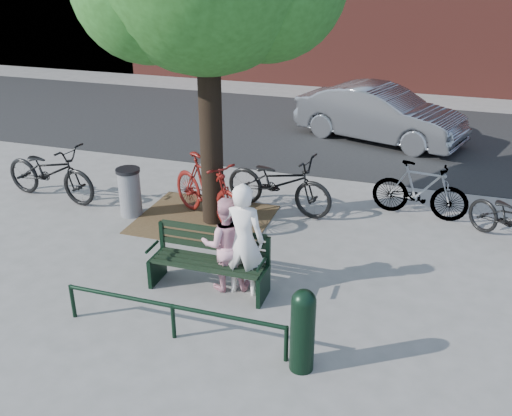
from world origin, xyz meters
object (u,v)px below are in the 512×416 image
(park_bench, at_px, (210,259))
(litter_bin, at_px, (130,192))
(bollard, at_px, (303,328))
(bicycle_c, at_px, (279,182))
(parked_car, at_px, (380,114))
(person_left, at_px, (243,240))
(person_right, at_px, (226,244))

(park_bench, distance_m, litter_bin, 3.07)
(park_bench, bearing_deg, bollard, -38.27)
(bicycle_c, bearing_deg, litter_bin, 122.72)
(park_bench, bearing_deg, parked_car, 79.43)
(person_left, relative_size, litter_bin, 1.86)
(bollard, relative_size, litter_bin, 1.19)
(bicycle_c, relative_size, parked_car, 0.50)
(litter_bin, bearing_deg, bollard, -38.51)
(bollard, bearing_deg, litter_bin, 141.49)
(person_left, relative_size, bollard, 1.57)
(park_bench, xyz_separation_m, person_left, (0.50, 0.02, 0.38))
(parked_car, bearing_deg, person_left, -169.05)
(person_right, distance_m, bicycle_c, 2.90)
(park_bench, xyz_separation_m, bollard, (1.71, -1.35, 0.11))
(person_left, distance_m, litter_bin, 3.49)
(park_bench, distance_m, bollard, 2.18)
(litter_bin, distance_m, parked_car, 7.24)
(person_right, height_order, litter_bin, person_right)
(bicycle_c, distance_m, parked_car, 5.22)
(park_bench, bearing_deg, litter_bin, 141.32)
(litter_bin, bearing_deg, parked_car, 57.42)
(park_bench, xyz_separation_m, parked_car, (1.50, 8.02, 0.24))
(person_right, xyz_separation_m, bollard, (1.49, -1.42, -0.14))
(bicycle_c, height_order, parked_car, parked_car)
(person_right, height_order, bicycle_c, person_right)
(person_left, distance_m, bicycle_c, 2.97)
(person_left, relative_size, parked_car, 0.39)
(bollard, distance_m, bicycle_c, 4.57)
(person_right, relative_size, litter_bin, 1.57)
(park_bench, bearing_deg, person_left, 2.62)
(park_bench, height_order, bollard, bollard)
(bicycle_c, bearing_deg, person_right, -168.82)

